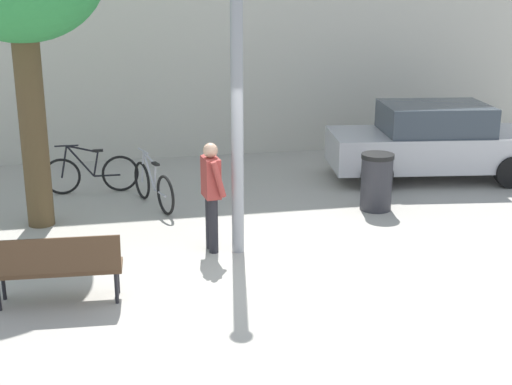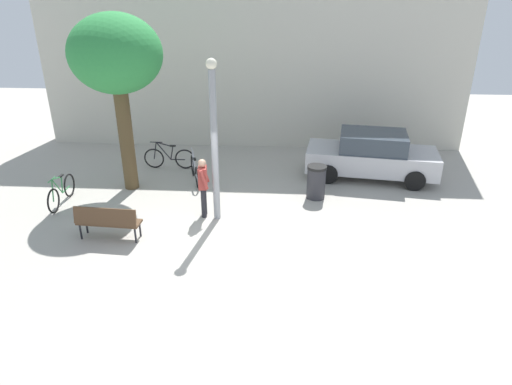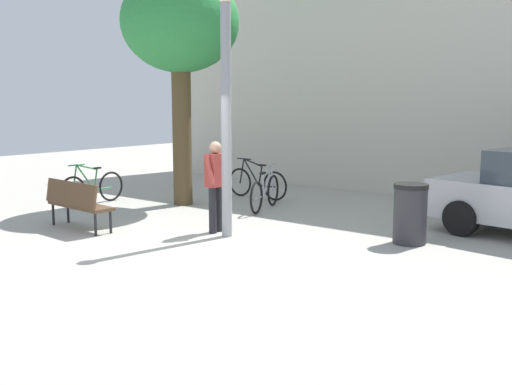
{
  "view_description": "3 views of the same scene",
  "coord_description": "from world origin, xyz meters",
  "px_view_note": "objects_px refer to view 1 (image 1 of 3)",
  "views": [
    {
      "loc": [
        -2.3,
        -8.52,
        3.94
      ],
      "look_at": [
        -0.2,
        1.53,
        0.87
      ],
      "focal_mm": 49.75,
      "sensor_mm": 36.0,
      "label": 1
    },
    {
      "loc": [
        1.31,
        -9.62,
        5.85
      ],
      "look_at": [
        0.58,
        1.29,
        0.84
      ],
      "focal_mm": 31.69,
      "sensor_mm": 36.0,
      "label": 2
    },
    {
      "loc": [
        6.65,
        -6.72,
        2.45
      ],
      "look_at": [
        0.51,
        0.95,
        0.94
      ],
      "focal_mm": 43.4,
      "sensor_mm": 36.0,
      "label": 3
    }
  ],
  "objects_px": {
    "person_by_lamppost": "(211,189)",
    "bicycle_black": "(91,174)",
    "lamppost": "(237,99)",
    "parked_car_silver": "(433,142)",
    "park_bench": "(57,264)",
    "trash_bin": "(376,182)",
    "bicycle_silver": "(153,186)"
  },
  "relations": [
    {
      "from": "lamppost",
      "to": "bicycle_black",
      "type": "bearing_deg",
      "value": 121.45
    },
    {
      "from": "bicycle_silver",
      "to": "trash_bin",
      "type": "height_order",
      "value": "trash_bin"
    },
    {
      "from": "bicycle_black",
      "to": "trash_bin",
      "type": "xyz_separation_m",
      "value": [
        5.0,
        -2.11,
        0.13
      ]
    },
    {
      "from": "park_bench",
      "to": "parked_car_silver",
      "type": "height_order",
      "value": "parked_car_silver"
    },
    {
      "from": "lamppost",
      "to": "parked_car_silver",
      "type": "xyz_separation_m",
      "value": [
        4.68,
        3.28,
        -1.55
      ]
    },
    {
      "from": "parked_car_silver",
      "to": "trash_bin",
      "type": "bearing_deg",
      "value": -137.08
    },
    {
      "from": "person_by_lamppost",
      "to": "bicycle_black",
      "type": "distance_m",
      "value": 3.99
    },
    {
      "from": "bicycle_silver",
      "to": "trash_bin",
      "type": "xyz_separation_m",
      "value": [
        3.88,
        -1.01,
        0.13
      ]
    },
    {
      "from": "lamppost",
      "to": "park_bench",
      "type": "bearing_deg",
      "value": -152.27
    },
    {
      "from": "park_bench",
      "to": "bicycle_black",
      "type": "xyz_separation_m",
      "value": [
        0.34,
        4.96,
        -0.16
      ]
    },
    {
      "from": "park_bench",
      "to": "parked_car_silver",
      "type": "distance_m",
      "value": 8.58
    },
    {
      "from": "park_bench",
      "to": "bicycle_silver",
      "type": "xyz_separation_m",
      "value": [
        1.45,
        3.86,
        -0.16
      ]
    },
    {
      "from": "bicycle_silver",
      "to": "parked_car_silver",
      "type": "xyz_separation_m",
      "value": [
        5.78,
        0.76,
        0.39
      ]
    },
    {
      "from": "bicycle_black",
      "to": "park_bench",
      "type": "bearing_deg",
      "value": -93.88
    },
    {
      "from": "lamppost",
      "to": "park_bench",
      "type": "xyz_separation_m",
      "value": [
        -2.55,
        -1.34,
        -1.78
      ]
    },
    {
      "from": "trash_bin",
      "to": "lamppost",
      "type": "bearing_deg",
      "value": -151.48
    },
    {
      "from": "bicycle_black",
      "to": "parked_car_silver",
      "type": "height_order",
      "value": "parked_car_silver"
    },
    {
      "from": "park_bench",
      "to": "parked_car_silver",
      "type": "relative_size",
      "value": 0.37
    },
    {
      "from": "bicycle_black",
      "to": "trash_bin",
      "type": "distance_m",
      "value": 5.43
    },
    {
      "from": "parked_car_silver",
      "to": "bicycle_black",
      "type": "bearing_deg",
      "value": 177.13
    },
    {
      "from": "trash_bin",
      "to": "park_bench",
      "type": "bearing_deg",
      "value": -151.86
    },
    {
      "from": "bicycle_black",
      "to": "lamppost",
      "type": "bearing_deg",
      "value": -58.55
    },
    {
      "from": "person_by_lamppost",
      "to": "parked_car_silver",
      "type": "xyz_separation_m",
      "value": [
        5.05,
        3.15,
        -0.19
      ]
    },
    {
      "from": "bicycle_silver",
      "to": "parked_car_silver",
      "type": "bearing_deg",
      "value": 7.46
    },
    {
      "from": "person_by_lamppost",
      "to": "park_bench",
      "type": "xyz_separation_m",
      "value": [
        -2.18,
        -1.47,
        -0.42
      ]
    },
    {
      "from": "person_by_lamppost",
      "to": "bicycle_black",
      "type": "xyz_separation_m",
      "value": [
        -1.84,
        3.49,
        -0.58
      ]
    },
    {
      "from": "bicycle_black",
      "to": "parked_car_silver",
      "type": "distance_m",
      "value": 6.91
    },
    {
      "from": "person_by_lamppost",
      "to": "park_bench",
      "type": "distance_m",
      "value": 2.66
    },
    {
      "from": "lamppost",
      "to": "trash_bin",
      "type": "xyz_separation_m",
      "value": [
        2.78,
        1.51,
        -1.81
      ]
    },
    {
      "from": "lamppost",
      "to": "bicycle_silver",
      "type": "height_order",
      "value": "lamppost"
    },
    {
      "from": "bicycle_black",
      "to": "person_by_lamppost",
      "type": "bearing_deg",
      "value": -62.24
    },
    {
      "from": "person_by_lamppost",
      "to": "trash_bin",
      "type": "distance_m",
      "value": 3.48
    }
  ]
}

